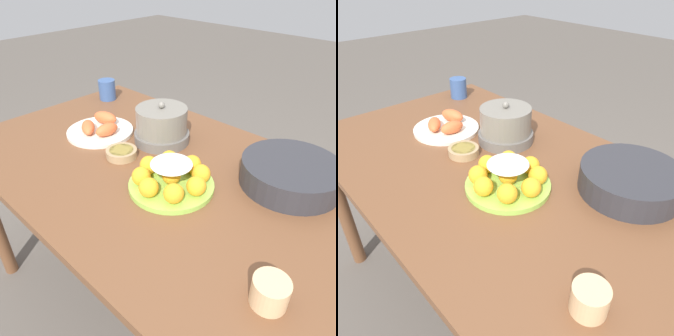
# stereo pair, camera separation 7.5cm
# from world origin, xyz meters

# --- Properties ---
(ground_plane) EXTENTS (12.00, 12.00, 0.00)m
(ground_plane) POSITION_xyz_m (0.00, 0.00, 0.00)
(ground_plane) COLOR #5B544C
(dining_table) EXTENTS (1.52, 0.86, 0.75)m
(dining_table) POSITION_xyz_m (0.00, 0.00, 0.65)
(dining_table) COLOR brown
(dining_table) RESTS_ON ground_plane
(cake_plate) EXTENTS (0.26, 0.26, 0.09)m
(cake_plate) POSITION_xyz_m (0.08, -0.05, 0.78)
(cake_plate) COLOR #99CC4C
(cake_plate) RESTS_ON dining_table
(serving_bowl) EXTENTS (0.30, 0.30, 0.08)m
(serving_bowl) POSITION_xyz_m (0.33, 0.21, 0.79)
(serving_bowl) COLOR #2D2D33
(serving_bowl) RESTS_ON dining_table
(sauce_bowl) EXTENTS (0.11, 0.11, 0.03)m
(sauce_bowl) POSITION_xyz_m (-0.17, -0.04, 0.76)
(sauce_bowl) COLOR tan
(sauce_bowl) RESTS_ON dining_table
(seafood_platter) EXTENTS (0.26, 0.26, 0.06)m
(seafood_platter) POSITION_xyz_m (-0.37, 0.02, 0.77)
(seafood_platter) COLOR silver
(seafood_platter) RESTS_ON dining_table
(cup_near) EXTENTS (0.08, 0.08, 0.06)m
(cup_near) POSITION_xyz_m (0.49, -0.21, 0.78)
(cup_near) COLOR #DBB27F
(cup_near) RESTS_ON dining_table
(cup_far) EXTENTS (0.08, 0.08, 0.09)m
(cup_far) POSITION_xyz_m (-0.64, 0.27, 0.79)
(cup_far) COLOR #38568E
(cup_far) RESTS_ON dining_table
(warming_pot) EXTENTS (0.21, 0.21, 0.16)m
(warming_pot) POSITION_xyz_m (-0.15, 0.14, 0.81)
(warming_pot) COLOR #66605B
(warming_pot) RESTS_ON dining_table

